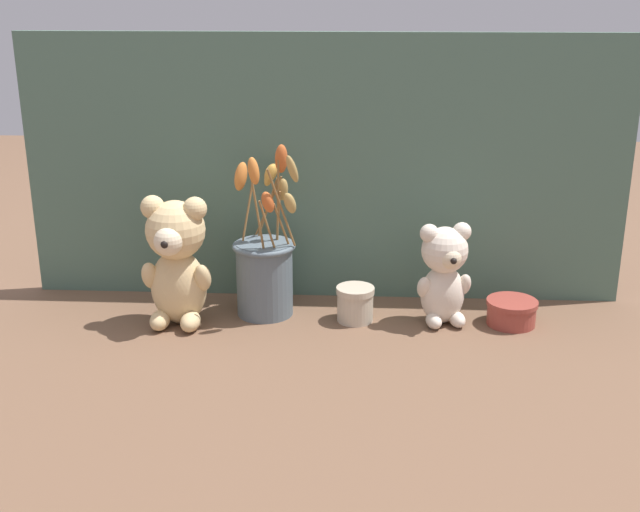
% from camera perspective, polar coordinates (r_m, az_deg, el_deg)
% --- Properties ---
extents(ground_plane, '(4.00, 4.00, 0.00)m').
position_cam_1_polar(ground_plane, '(1.59, -0.04, -4.94)').
color(ground_plane, brown).
extents(backdrop_wall, '(1.24, 0.02, 0.55)m').
position_cam_1_polar(backdrop_wall, '(1.66, 0.29, 6.15)').
color(backdrop_wall, '#4C6B5B').
rests_on(backdrop_wall, ground).
extents(teddy_bear_large, '(0.14, 0.13, 0.26)m').
position_cam_1_polar(teddy_bear_large, '(1.57, -10.20, -0.23)').
color(teddy_bear_large, '#DBBC84').
rests_on(teddy_bear_large, ground).
extents(teddy_bear_medium, '(0.11, 0.10, 0.20)m').
position_cam_1_polar(teddy_bear_medium, '(1.58, 8.82, -1.14)').
color(teddy_bear_medium, beige).
rests_on(teddy_bear_medium, ground).
extents(flower_vase, '(0.15, 0.17, 0.35)m').
position_cam_1_polar(flower_vase, '(1.61, -3.93, -0.77)').
color(flower_vase, slate).
rests_on(flower_vase, ground).
extents(decorative_tin_tall, '(0.08, 0.08, 0.07)m').
position_cam_1_polar(decorative_tin_tall, '(1.60, 2.52, -3.41)').
color(decorative_tin_tall, beige).
rests_on(decorative_tin_tall, ground).
extents(decorative_tin_short, '(0.10, 0.10, 0.05)m').
position_cam_1_polar(decorative_tin_short, '(1.63, 13.46, -3.90)').
color(decorative_tin_short, '#993D33').
rests_on(decorative_tin_short, ground).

